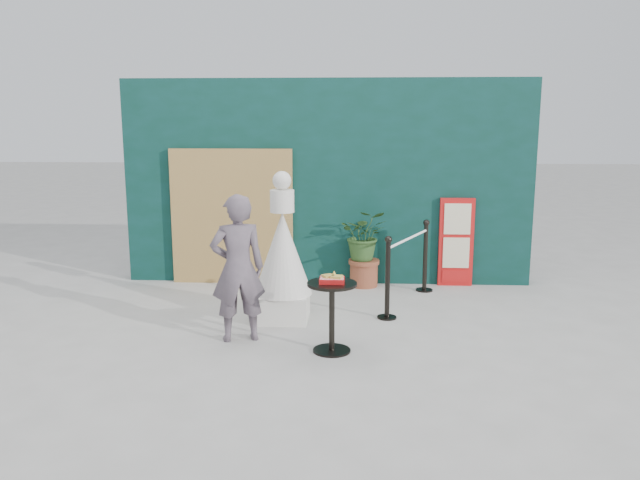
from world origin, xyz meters
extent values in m
plane|color=#ADAAA5|center=(0.00, 0.00, 0.00)|extent=(60.00, 60.00, 0.00)
cube|color=#0A2F25|center=(0.00, 3.15, 1.50)|extent=(6.00, 0.30, 3.00)
cube|color=tan|center=(-1.40, 2.94, 1.00)|extent=(1.80, 0.08, 2.00)
imported|color=#645561|center=(-0.86, 0.47, 0.82)|extent=(0.69, 0.55, 1.63)
cube|color=red|center=(1.90, 2.96, 0.65)|extent=(0.50, 0.06, 1.30)
cube|color=beige|center=(1.90, 2.92, 1.00)|extent=(0.38, 0.02, 0.45)
cube|color=beige|center=(1.90, 2.92, 0.50)|extent=(0.38, 0.02, 0.45)
cube|color=red|center=(1.90, 2.92, 0.15)|extent=(0.38, 0.02, 0.18)
cube|color=white|center=(-0.45, 1.22, 0.17)|extent=(0.61, 0.61, 0.33)
cone|color=silver|center=(-0.45, 1.22, 0.83)|extent=(0.71, 0.71, 1.00)
cylinder|color=white|center=(-0.45, 1.22, 1.46)|extent=(0.29, 0.29, 0.27)
sphere|color=white|center=(-0.45, 1.22, 1.71)|extent=(0.22, 0.22, 0.22)
cylinder|color=black|center=(0.18, 0.17, 0.01)|extent=(0.40, 0.40, 0.02)
cylinder|color=black|center=(0.18, 0.17, 0.36)|extent=(0.06, 0.06, 0.72)
cylinder|color=black|center=(0.18, 0.17, 0.73)|extent=(0.52, 0.52, 0.03)
cube|color=#B11213|center=(0.18, 0.17, 0.78)|extent=(0.26, 0.19, 0.05)
cube|color=red|center=(0.18, 0.17, 0.80)|extent=(0.24, 0.17, 0.00)
cube|color=gold|center=(0.14, 0.18, 0.82)|extent=(0.15, 0.14, 0.02)
cube|color=#DCBE50|center=(0.23, 0.15, 0.82)|extent=(0.13, 0.13, 0.02)
cone|color=gold|center=(0.20, 0.22, 0.83)|extent=(0.06, 0.06, 0.06)
cylinder|color=brown|center=(0.56, 2.85, 0.17)|extent=(0.41, 0.41, 0.34)
cylinder|color=brown|center=(0.56, 2.85, 0.37)|extent=(0.45, 0.45, 0.06)
imported|color=#2D4F22|center=(0.56, 2.85, 0.77)|extent=(0.67, 0.58, 0.74)
cylinder|color=black|center=(0.82, 1.33, 0.01)|extent=(0.24, 0.24, 0.02)
cylinder|color=black|center=(0.82, 1.33, 0.48)|extent=(0.06, 0.06, 0.96)
sphere|color=black|center=(0.82, 1.33, 0.99)|extent=(0.09, 0.09, 0.09)
cylinder|color=black|center=(1.42, 2.63, 0.01)|extent=(0.24, 0.24, 0.02)
cylinder|color=black|center=(1.42, 2.63, 0.48)|extent=(0.06, 0.06, 0.96)
sphere|color=black|center=(1.42, 2.63, 0.99)|extent=(0.09, 0.09, 0.09)
cylinder|color=white|center=(1.12, 1.98, 0.88)|extent=(0.63, 1.31, 0.03)
camera|label=1|loc=(0.40, -6.08, 2.40)|focal=35.00mm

